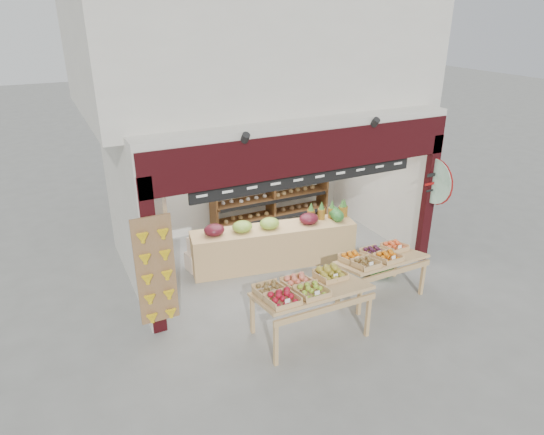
{
  "coord_description": "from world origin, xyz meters",
  "views": [
    {
      "loc": [
        -3.98,
        -7.71,
        4.85
      ],
      "look_at": [
        -0.29,
        -0.2,
        1.2
      ],
      "focal_mm": 32.0,
      "sensor_mm": 36.0,
      "label": 1
    }
  ],
  "objects": [
    {
      "name": "display_table_right",
      "position": [
        1.05,
        -1.72,
        0.75
      ],
      "size": [
        1.53,
        0.87,
        0.98
      ],
      "color": "tan",
      "rests_on": "ground"
    },
    {
      "name": "watermelon_pile",
      "position": [
        1.56,
        -1.11,
        0.18
      ],
      "size": [
        0.71,
        0.71,
        0.56
      ],
      "color": "#16441C",
      "rests_on": "ground"
    },
    {
      "name": "refrigerator",
      "position": [
        -2.31,
        1.44,
        0.85
      ],
      "size": [
        0.74,
        0.74,
        1.69
      ],
      "primitive_type": "cube",
      "rotation": [
        0.0,
        0.0,
        0.13
      ],
      "color": "silver",
      "rests_on": "ground"
    },
    {
      "name": "back_shelving",
      "position": [
        0.65,
        1.78,
        1.12
      ],
      "size": [
        2.88,
        0.47,
        1.79
      ],
      "color": "brown",
      "rests_on": "ground"
    },
    {
      "name": "mid_counter",
      "position": [
        -0.1,
        0.1,
        0.46
      ],
      "size": [
        3.37,
        1.21,
        1.05
      ],
      "color": "tan",
      "rests_on": "ground"
    },
    {
      "name": "banana_board",
      "position": [
        -2.73,
        -1.17,
        1.12
      ],
      "size": [
        0.6,
        0.15,
        1.8
      ],
      "color": "#8B613F",
      "rests_on": "ground"
    },
    {
      "name": "cardboard_stack",
      "position": [
        -1.31,
        0.68,
        0.25
      ],
      "size": [
        1.02,
        0.75,
        0.67
      ],
      "color": "beige",
      "rests_on": "ground"
    },
    {
      "name": "ground",
      "position": [
        0.0,
        0.0,
        0.0
      ],
      "size": [
        60.0,
        60.0,
        0.0
      ],
      "primitive_type": "plane",
      "color": "slate",
      "rests_on": "ground"
    },
    {
      "name": "shop_structure",
      "position": [
        0.0,
        1.61,
        3.92
      ],
      "size": [
        6.36,
        5.12,
        5.4
      ],
      "color": "beige",
      "rests_on": "ground"
    },
    {
      "name": "display_table_left",
      "position": [
        -0.73,
        -2.2,
        0.85
      ],
      "size": [
        1.75,
        0.99,
        1.09
      ],
      "color": "tan",
      "rests_on": "ground"
    },
    {
      "name": "gift_sign",
      "position": [
        2.75,
        -1.15,
        1.75
      ],
      "size": [
        0.04,
        0.93,
        0.92
      ],
      "color": "#C3F5D4",
      "rests_on": "ground"
    }
  ]
}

